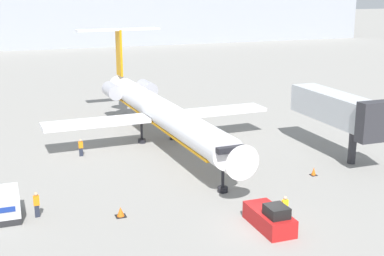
{
  "coord_description": "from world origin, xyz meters",
  "views": [
    {
      "loc": [
        -15.72,
        -28.2,
        15.26
      ],
      "look_at": [
        0.0,
        14.24,
        3.32
      ],
      "focal_mm": 50.0,
      "sensor_mm": 36.0,
      "label": 1
    }
  ],
  "objects_px": {
    "worker_on_apron": "(37,204)",
    "jet_bridge": "(339,109)",
    "airplane_main": "(160,110)",
    "traffic_cone_left": "(121,212)",
    "traffic_cone_right": "(314,172)",
    "worker_by_wing": "(81,147)",
    "pushback_tug": "(270,218)",
    "worker_near_tug": "(285,208)",
    "luggage_cart": "(3,205)"
  },
  "relations": [
    {
      "from": "worker_on_apron",
      "to": "jet_bridge",
      "type": "relative_size",
      "value": 0.15
    },
    {
      "from": "airplane_main",
      "to": "jet_bridge",
      "type": "bearing_deg",
      "value": -35.02
    },
    {
      "from": "traffic_cone_left",
      "to": "traffic_cone_right",
      "type": "bearing_deg",
      "value": 8.51
    },
    {
      "from": "airplane_main",
      "to": "traffic_cone_right",
      "type": "bearing_deg",
      "value": -56.17
    },
    {
      "from": "worker_by_wing",
      "to": "jet_bridge",
      "type": "distance_m",
      "value": 24.1
    },
    {
      "from": "airplane_main",
      "to": "worker_on_apron",
      "type": "xyz_separation_m",
      "value": [
        -13.2,
        -14.4,
        -2.43
      ]
    },
    {
      "from": "pushback_tug",
      "to": "worker_near_tug",
      "type": "xyz_separation_m",
      "value": [
        1.41,
        0.51,
        0.26
      ]
    },
    {
      "from": "worker_on_apron",
      "to": "jet_bridge",
      "type": "height_order",
      "value": "jet_bridge"
    },
    {
      "from": "luggage_cart",
      "to": "worker_near_tug",
      "type": "xyz_separation_m",
      "value": [
        17.7,
        -7.03,
        -0.04
      ]
    },
    {
      "from": "worker_near_tug",
      "to": "jet_bridge",
      "type": "xyz_separation_m",
      "value": [
        11.82,
        11.02,
        3.49
      ]
    },
    {
      "from": "traffic_cone_right",
      "to": "traffic_cone_left",
      "type": "bearing_deg",
      "value": -171.49
    },
    {
      "from": "airplane_main",
      "to": "traffic_cone_left",
      "type": "distance_m",
      "value": 18.35
    },
    {
      "from": "pushback_tug",
      "to": "worker_by_wing",
      "type": "height_order",
      "value": "pushback_tug"
    },
    {
      "from": "airplane_main",
      "to": "luggage_cart",
      "type": "xyz_separation_m",
      "value": [
        -15.37,
        -13.9,
        -2.38
      ]
    },
    {
      "from": "traffic_cone_left",
      "to": "pushback_tug",
      "type": "bearing_deg",
      "value": -30.38
    },
    {
      "from": "luggage_cart",
      "to": "worker_on_apron",
      "type": "distance_m",
      "value": 2.23
    },
    {
      "from": "pushback_tug",
      "to": "airplane_main",
      "type": "bearing_deg",
      "value": 92.44
    },
    {
      "from": "airplane_main",
      "to": "jet_bridge",
      "type": "xyz_separation_m",
      "value": [
        14.15,
        -9.91,
        1.07
      ]
    },
    {
      "from": "worker_near_tug",
      "to": "traffic_cone_left",
      "type": "relative_size",
      "value": 2.52
    },
    {
      "from": "traffic_cone_left",
      "to": "airplane_main",
      "type": "bearing_deg",
      "value": 64.39
    },
    {
      "from": "pushback_tug",
      "to": "worker_by_wing",
      "type": "xyz_separation_m",
      "value": [
        -9.12,
        19.77,
        0.15
      ]
    },
    {
      "from": "luggage_cart",
      "to": "worker_on_apron",
      "type": "bearing_deg",
      "value": -12.88
    },
    {
      "from": "worker_near_tug",
      "to": "worker_by_wing",
      "type": "height_order",
      "value": "worker_near_tug"
    },
    {
      "from": "airplane_main",
      "to": "traffic_cone_right",
      "type": "distance_m",
      "value": 16.85
    },
    {
      "from": "worker_near_tug",
      "to": "traffic_cone_right",
      "type": "bearing_deg",
      "value": 46.07
    },
    {
      "from": "airplane_main",
      "to": "luggage_cart",
      "type": "relative_size",
      "value": 11.22
    },
    {
      "from": "traffic_cone_right",
      "to": "jet_bridge",
      "type": "relative_size",
      "value": 0.06
    },
    {
      "from": "luggage_cart",
      "to": "worker_near_tug",
      "type": "distance_m",
      "value": 19.04
    },
    {
      "from": "jet_bridge",
      "to": "worker_near_tug",
      "type": "bearing_deg",
      "value": -137.01
    },
    {
      "from": "airplane_main",
      "to": "worker_near_tug",
      "type": "distance_m",
      "value": 21.2
    },
    {
      "from": "airplane_main",
      "to": "worker_by_wing",
      "type": "xyz_separation_m",
      "value": [
        -8.21,
        -1.67,
        -2.53
      ]
    },
    {
      "from": "jet_bridge",
      "to": "traffic_cone_left",
      "type": "bearing_deg",
      "value": -163.74
    },
    {
      "from": "pushback_tug",
      "to": "traffic_cone_right",
      "type": "height_order",
      "value": "pushback_tug"
    },
    {
      "from": "jet_bridge",
      "to": "worker_by_wing",
      "type": "bearing_deg",
      "value": 159.76
    },
    {
      "from": "traffic_cone_right",
      "to": "luggage_cart",
      "type": "bearing_deg",
      "value": -179.69
    },
    {
      "from": "pushback_tug",
      "to": "traffic_cone_left",
      "type": "height_order",
      "value": "pushback_tug"
    },
    {
      "from": "traffic_cone_right",
      "to": "jet_bridge",
      "type": "distance_m",
      "value": 7.49
    },
    {
      "from": "pushback_tug",
      "to": "luggage_cart",
      "type": "bearing_deg",
      "value": 155.16
    },
    {
      "from": "worker_by_wing",
      "to": "traffic_cone_right",
      "type": "xyz_separation_m",
      "value": [
        17.44,
        -12.1,
        -0.51
      ]
    },
    {
      "from": "worker_on_apron",
      "to": "traffic_cone_right",
      "type": "height_order",
      "value": "worker_on_apron"
    },
    {
      "from": "luggage_cart",
      "to": "worker_by_wing",
      "type": "xyz_separation_m",
      "value": [
        7.16,
        12.23,
        -0.15
      ]
    },
    {
      "from": "worker_near_tug",
      "to": "worker_on_apron",
      "type": "relative_size",
      "value": 1.01
    },
    {
      "from": "pushback_tug",
      "to": "luggage_cart",
      "type": "distance_m",
      "value": 17.95
    },
    {
      "from": "luggage_cart",
      "to": "jet_bridge",
      "type": "height_order",
      "value": "jet_bridge"
    },
    {
      "from": "traffic_cone_left",
      "to": "jet_bridge",
      "type": "bearing_deg",
      "value": 16.26
    },
    {
      "from": "worker_near_tug",
      "to": "worker_on_apron",
      "type": "xyz_separation_m",
      "value": [
        -15.52,
        6.54,
        -0.01
      ]
    },
    {
      "from": "worker_near_tug",
      "to": "jet_bridge",
      "type": "relative_size",
      "value": 0.15
    },
    {
      "from": "luggage_cart",
      "to": "traffic_cone_right",
      "type": "height_order",
      "value": "luggage_cart"
    },
    {
      "from": "worker_near_tug",
      "to": "traffic_cone_left",
      "type": "bearing_deg",
      "value": 155.54
    },
    {
      "from": "luggage_cart",
      "to": "traffic_cone_left",
      "type": "xyz_separation_m",
      "value": [
        7.55,
        -2.42,
        -0.67
      ]
    }
  ]
}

